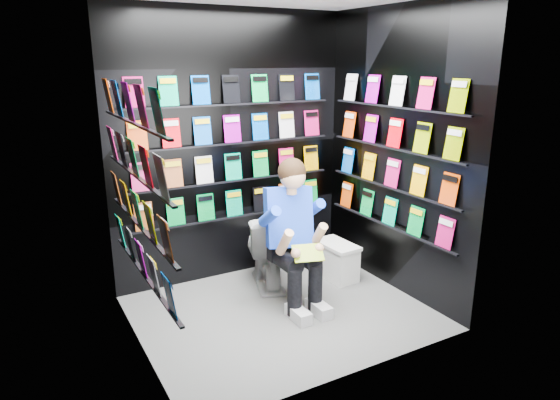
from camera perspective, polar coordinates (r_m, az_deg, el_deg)
floor at (r=4.46m, az=0.21°, el=-12.74°), size 2.40×2.40×0.00m
wall_back at (r=4.88m, az=-5.57°, el=5.94°), size 2.40×0.04×2.60m
wall_front at (r=3.20m, az=9.07°, el=0.50°), size 2.40×0.04×2.60m
wall_left at (r=3.59m, az=-16.73°, el=1.70°), size 0.04×2.00×2.60m
wall_right at (r=4.70m, az=13.14°, el=5.21°), size 0.04×2.00×2.60m
comics_back at (r=4.86m, az=-5.43°, el=5.95°), size 2.10×0.06×1.37m
comics_left at (r=3.59m, az=-16.27°, el=1.84°), size 0.06×1.70×1.37m
comics_right at (r=4.68m, az=12.87°, el=5.24°), size 0.06×1.70×1.37m
toilet at (r=4.84m, az=-1.46°, el=-5.57°), size 0.62×0.84×0.73m
longbox at (r=5.08m, az=6.46°, el=-7.04°), size 0.27×0.46×0.33m
longbox_lid at (r=5.01m, az=6.52°, el=-5.11°), size 0.29×0.48×0.03m
reader at (r=4.38m, az=0.82°, el=-2.09°), size 0.75×0.92×1.46m
held_comic at (r=4.17m, az=3.22°, el=-6.05°), size 0.29×0.22×0.11m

